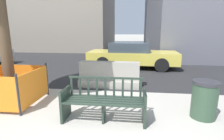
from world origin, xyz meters
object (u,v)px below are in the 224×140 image
at_px(jersey_barrier_centre, 109,76).
at_px(street_bench, 104,102).
at_px(car_taxi_near, 132,55).
at_px(trash_bin, 204,100).
at_px(construction_fence, 11,85).

bearing_deg(jersey_barrier_centre, street_bench, -85.35).
xyz_separation_m(street_bench, jersey_barrier_centre, (-0.19, 2.32, -0.06)).
distance_m(street_bench, car_taxi_near, 5.60).
xyz_separation_m(street_bench, trash_bin, (2.10, 0.35, 0.01)).
bearing_deg(construction_fence, trash_bin, -3.47).
bearing_deg(trash_bin, construction_fence, 176.53).
distance_m(jersey_barrier_centre, construction_fence, 2.89).
bearing_deg(jersey_barrier_centre, car_taxi_near, 77.12).
distance_m(car_taxi_near, trash_bin, 5.44).
xyz_separation_m(jersey_barrier_centre, trash_bin, (2.29, -1.97, 0.07)).
distance_m(construction_fence, car_taxi_near, 5.82).
relative_size(jersey_barrier_centre, trash_bin, 2.48).
bearing_deg(trash_bin, car_taxi_near, 106.55).
relative_size(car_taxi_near, trash_bin, 5.53).
height_order(jersey_barrier_centre, trash_bin, jersey_barrier_centre).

